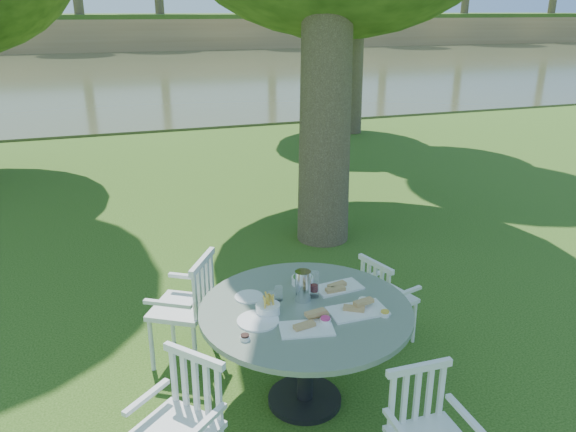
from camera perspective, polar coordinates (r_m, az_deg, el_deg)
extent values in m
plane|color=#1C3B0C|center=(5.87, 0.63, -8.45)|extent=(140.00, 140.00, 0.00)
cylinder|color=black|center=(4.52, 1.70, -18.06)|extent=(0.56, 0.56, 0.04)
cylinder|color=black|center=(4.29, 1.75, -14.01)|extent=(0.12, 0.12, 0.73)
cylinder|color=slate|center=(4.08, 1.81, -9.53)|extent=(1.53, 1.53, 0.04)
cylinder|color=white|center=(5.21, 12.69, -10.49)|extent=(0.03, 0.03, 0.40)
cylinder|color=white|center=(5.42, 9.94, -8.99)|extent=(0.03, 0.03, 0.40)
cylinder|color=white|center=(5.01, 10.11, -11.65)|extent=(0.03, 0.03, 0.40)
cylinder|color=white|center=(5.23, 7.37, -10.02)|extent=(0.03, 0.03, 0.40)
cube|color=white|center=(5.11, 10.17, -8.15)|extent=(0.47, 0.50, 0.04)
cube|color=white|center=(4.91, 8.80, -6.83)|extent=(0.14, 0.40, 0.41)
cylinder|color=white|center=(5.16, -11.68, -10.24)|extent=(0.04, 0.04, 0.47)
cylinder|color=white|center=(4.84, -13.69, -12.64)|extent=(0.04, 0.04, 0.47)
cylinder|color=white|center=(5.03, -7.67, -10.83)|extent=(0.04, 0.04, 0.47)
cylinder|color=white|center=(4.70, -9.43, -13.37)|extent=(0.04, 0.04, 0.47)
cube|color=white|center=(4.80, -10.81, -9.13)|extent=(0.63, 0.64, 0.04)
cube|color=white|center=(4.63, -8.58, -7.09)|extent=(0.29, 0.43, 0.48)
cube|color=white|center=(3.64, -11.25, -20.63)|extent=(0.60, 0.61, 0.04)
cube|color=white|center=(3.62, -9.36, -16.55)|extent=(0.32, 0.37, 0.45)
cube|color=white|center=(3.63, 12.96, -17.32)|extent=(0.43, 0.04, 0.43)
cube|color=white|center=(3.82, 1.89, -11.37)|extent=(0.39, 0.28, 0.01)
cube|color=white|center=(4.04, 7.07, -9.55)|extent=(0.41, 0.24, 0.02)
cube|color=white|center=(4.34, 5.12, -7.25)|extent=(0.38, 0.24, 0.01)
cylinder|color=white|center=(3.91, -3.07, -10.57)|extent=(0.29, 0.29, 0.01)
cylinder|color=white|center=(4.21, -3.99, -8.18)|extent=(0.21, 0.21, 0.01)
cylinder|color=white|center=(3.99, -2.06, -9.39)|extent=(0.17, 0.17, 0.07)
cylinder|color=white|center=(4.39, 1.47, -6.55)|extent=(0.17, 0.17, 0.06)
cylinder|color=silver|center=(4.11, 1.53, -7.12)|extent=(0.12, 0.12, 0.23)
cylinder|color=white|center=(4.17, 2.68, -6.96)|extent=(0.07, 0.07, 0.20)
cylinder|color=white|center=(4.14, -0.97, -7.88)|extent=(0.06, 0.06, 0.11)
cylinder|color=white|center=(4.04, -1.72, -8.56)|extent=(0.07, 0.07, 0.12)
cylinder|color=white|center=(3.89, 3.81, -10.61)|extent=(0.08, 0.08, 0.03)
cylinder|color=white|center=(4.02, 9.81, -9.80)|extent=(0.07, 0.07, 0.03)
cylinder|color=white|center=(4.15, 7.64, -8.62)|extent=(0.07, 0.07, 0.03)
cylinder|color=white|center=(3.71, -4.38, -12.27)|extent=(0.07, 0.07, 0.03)
cube|color=#383D24|center=(28.05, -15.60, 13.74)|extent=(100.00, 28.00, 0.12)
cube|color=#987547|center=(43.43, -17.25, 17.10)|extent=(100.00, 3.00, 2.20)
cube|color=#1C3B0C|center=(50.89, -17.79, 18.79)|extent=(100.00, 18.00, 0.30)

